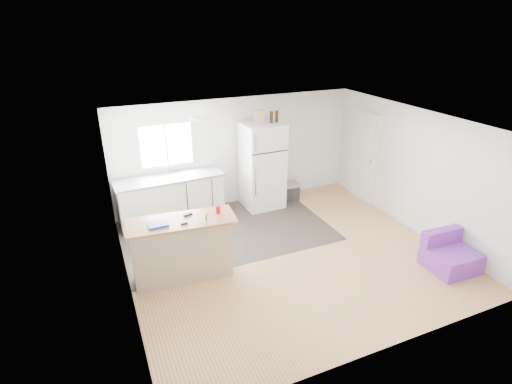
% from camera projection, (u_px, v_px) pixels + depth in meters
% --- Properties ---
extents(room, '(5.51, 5.01, 2.41)m').
position_uv_depth(room, '(290.00, 194.00, 6.76)').
color(room, '#AB7447').
rests_on(room, ground).
extents(vinyl_zone, '(4.05, 2.50, 0.00)m').
position_uv_depth(vinyl_zone, '(227.00, 231.00, 8.02)').
color(vinyl_zone, '#2E2823').
rests_on(vinyl_zone, floor).
extents(window, '(1.18, 0.06, 0.98)m').
position_uv_depth(window, '(166.00, 145.00, 8.14)').
color(window, white).
rests_on(window, back_wall).
extents(interior_door, '(0.11, 0.92, 2.10)m').
position_uv_depth(interior_door, '(363.00, 157.00, 9.12)').
color(interior_door, white).
rests_on(interior_door, right_wall).
extents(ceiling_fixture, '(0.30, 0.30, 0.07)m').
position_uv_depth(ceiling_fixture, '(198.00, 118.00, 6.86)').
color(ceiling_fixture, white).
rests_on(ceiling_fixture, ceiling).
extents(kitchen_cabinets, '(2.21, 0.78, 1.26)m').
position_uv_depth(kitchen_cabinets, '(171.00, 198.00, 8.27)').
color(kitchen_cabinets, white).
rests_on(kitchen_cabinets, floor).
extents(peninsula, '(1.74, 0.80, 1.04)m').
position_uv_depth(peninsula, '(182.00, 248.00, 6.43)').
color(peninsula, tan).
rests_on(peninsula, floor).
extents(refrigerator, '(0.86, 0.81, 1.90)m').
position_uv_depth(refrigerator, '(262.00, 166.00, 8.76)').
color(refrigerator, white).
rests_on(refrigerator, floor).
extents(cooler, '(0.53, 0.37, 0.40)m').
position_uv_depth(cooler, '(287.00, 191.00, 9.35)').
color(cooler, '#2B2B2D').
rests_on(cooler, floor).
extents(purple_seat, '(0.79, 0.74, 0.62)m').
position_uv_depth(purple_seat, '(449.00, 256.00, 6.77)').
color(purple_seat, purple).
rests_on(purple_seat, floor).
extents(cleaner_jug, '(0.19, 0.17, 0.35)m').
position_uv_depth(cleaner_jug, '(205.00, 267.00, 6.60)').
color(cleaner_jug, white).
rests_on(cleaner_jug, floor).
extents(mop, '(0.23, 0.33, 1.17)m').
position_uv_depth(mop, '(202.00, 264.00, 6.54)').
color(mop, green).
rests_on(mop, floor).
extents(red_cup, '(0.10, 0.10, 0.12)m').
position_uv_depth(red_cup, '(218.00, 209.00, 6.45)').
color(red_cup, red).
rests_on(red_cup, peninsula).
extents(blue_tray, '(0.31, 0.23, 0.04)m').
position_uv_depth(blue_tray, '(158.00, 225.00, 6.06)').
color(blue_tray, blue).
rests_on(blue_tray, peninsula).
extents(tool_a, '(0.15, 0.08, 0.03)m').
position_uv_depth(tool_a, '(188.00, 215.00, 6.37)').
color(tool_a, black).
rests_on(tool_a, peninsula).
extents(tool_b, '(0.10, 0.05, 0.03)m').
position_uv_depth(tool_b, '(184.00, 223.00, 6.10)').
color(tool_b, black).
rests_on(tool_b, peninsula).
extents(cardboard_box, '(0.22, 0.16, 0.30)m').
position_uv_depth(cardboard_box, '(259.00, 117.00, 8.20)').
color(cardboard_box, '#9E825A').
rests_on(cardboard_box, refrigerator).
extents(bottle_left, '(0.07, 0.07, 0.25)m').
position_uv_depth(bottle_left, '(271.00, 117.00, 8.33)').
color(bottle_left, '#321D09').
rests_on(bottle_left, refrigerator).
extents(bottle_right, '(0.09, 0.09, 0.25)m').
position_uv_depth(bottle_right, '(277.00, 116.00, 8.39)').
color(bottle_right, '#321D09').
rests_on(bottle_right, refrigerator).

